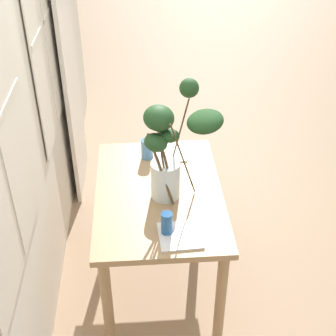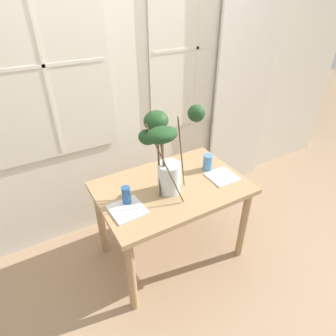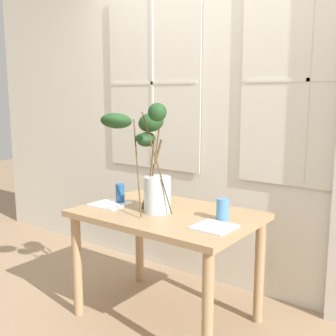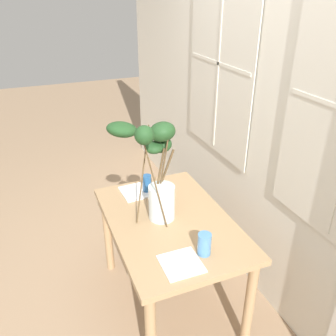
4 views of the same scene
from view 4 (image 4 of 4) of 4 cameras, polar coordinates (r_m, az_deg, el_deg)
ground at (r=2.79m, az=0.25°, el=-20.51°), size 14.00×14.00×0.00m
back_wall_with_windows at (r=2.32m, az=17.63°, el=12.37°), size 5.37×0.14×3.03m
dining_table at (r=2.37m, az=0.28°, el=-10.42°), size 1.12×0.75×0.72m
vase_with_branches at (r=2.18m, az=-2.29°, el=-0.04°), size 0.49×0.47×0.71m
drinking_glass_blue_left at (r=2.56m, az=-3.39°, el=-2.56°), size 0.06×0.06×0.14m
drinking_glass_blue_right at (r=2.01m, az=5.87°, el=-12.10°), size 0.08×0.08×0.13m
plate_square_left at (r=2.59m, az=-4.97°, el=-3.78°), size 0.24×0.24×0.01m
plate_square_right at (r=1.98m, az=2.12°, el=-15.14°), size 0.22×0.22×0.01m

